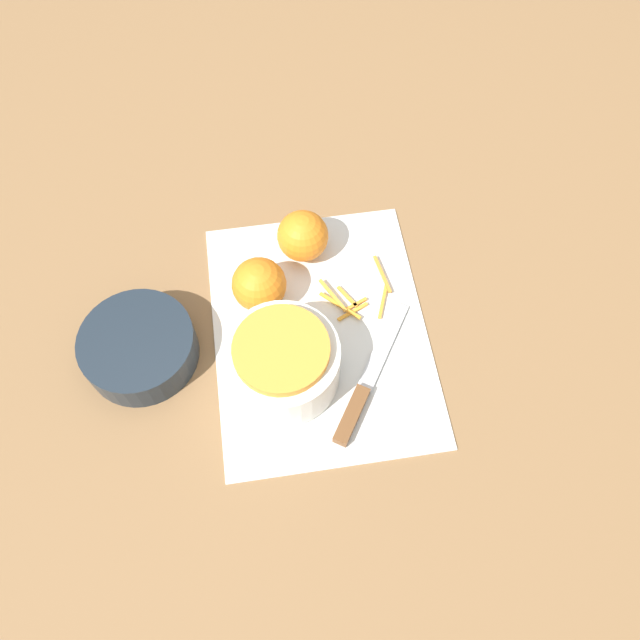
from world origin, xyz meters
TOP-DOWN VIEW (x-y plane):
  - ground_plane at (0.00, 0.00)m, footprint 4.00×4.00m
  - cutting_board at (0.00, 0.00)m, footprint 0.41×0.31m
  - bowl_speckled at (-0.06, 0.06)m, footprint 0.16×0.16m
  - bowl_dark at (-0.00, 0.26)m, footprint 0.16×0.16m
  - knife at (-0.11, -0.04)m, footprint 0.21×0.15m
  - orange_left at (0.07, 0.08)m, footprint 0.08×0.08m
  - orange_right at (0.14, 0.01)m, footprint 0.08×0.08m
  - peel_pile at (0.04, -0.06)m, footprint 0.11×0.11m

SIDE VIEW (x-z plane):
  - ground_plane at x=0.00m, z-range 0.00..0.00m
  - cutting_board at x=0.00m, z-range 0.00..0.01m
  - peel_pile at x=0.04m, z-range 0.01..0.01m
  - knife at x=-0.11m, z-range 0.00..0.02m
  - bowl_dark at x=0.00m, z-range 0.00..0.05m
  - orange_right at x=0.14m, z-range 0.01..0.08m
  - orange_left at x=0.07m, z-range 0.01..0.09m
  - bowl_speckled at x=-0.06m, z-range 0.00..0.09m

